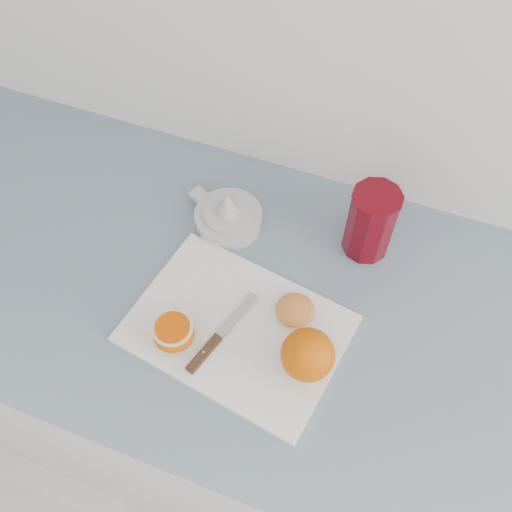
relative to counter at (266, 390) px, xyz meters
The scene contains 8 objects.
counter is the anchor object (origin of this frame).
cutting_board 0.46m from the counter, 112.08° to the right, with size 0.35×0.25×0.01m, color white.
whole_orange 0.52m from the counter, 46.27° to the right, with size 0.08×0.08×0.08m.
half_orange 0.51m from the counter, 131.78° to the right, with size 0.07×0.07×0.04m.
squeezed_shell 0.47m from the counter, 21.42° to the right, with size 0.07×0.07×0.03m.
paring_knife 0.48m from the counter, 114.40° to the right, with size 0.06×0.17×0.01m.
citrus_juicer 0.50m from the counter, 136.31° to the left, with size 0.16×0.13×0.08m.
red_tumbler 0.55m from the counter, 53.48° to the left, with size 0.09×0.09×0.14m.
Camera 1 is at (0.02, 1.24, 1.75)m, focal length 40.00 mm.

